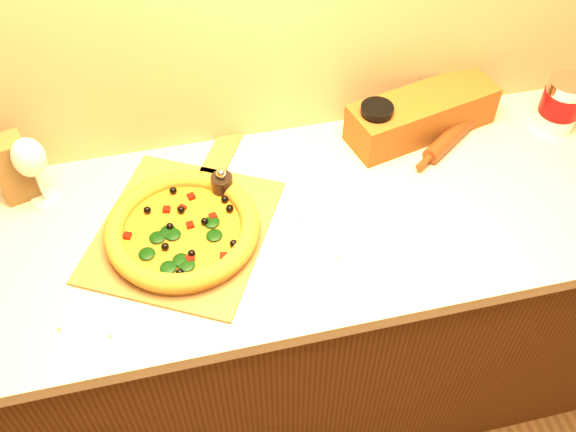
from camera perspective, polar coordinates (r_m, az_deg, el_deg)
The scene contains 12 objects.
cabinet at distance 1.98m, azimuth -0.21°, elevation -9.08°, with size 2.80×0.65×0.86m, color #46210F.
countertop at distance 1.62m, azimuth -0.25°, elevation -0.55°, with size 2.84×0.68×0.04m, color #C2AF98.
pizza_peel at distance 1.60m, azimuth -9.07°, elevation -0.83°, with size 0.56×0.63×0.01m.
pizza at distance 1.55m, azimuth -9.34°, elevation -1.17°, with size 0.37×0.37×0.05m.
bottle_cap at distance 1.49m, azimuth -12.27°, elevation -6.89°, with size 0.02×0.02×0.01m, color black.
pepper_grinder at distance 1.62m, azimuth -5.85°, elevation 2.58°, with size 0.05×0.05×0.10m.
rolling_pin at distance 1.84m, azimuth 14.36°, elevation 6.92°, with size 0.28×0.21×0.05m.
coffee_canister at distance 1.96m, azimuth 23.13°, elevation 9.20°, with size 0.11×0.11×0.15m.
bread_bag at distance 1.84m, azimuth 11.80°, elevation 8.84°, with size 0.42×0.14×0.12m, color brown.
wine_glass at distance 1.66m, azimuth -22.01°, elevation 4.70°, with size 0.08×0.08×0.20m.
paper_bag at distance 1.74m, azimuth -23.21°, elevation 3.91°, with size 0.09×0.07×0.18m, color brown.
dark_jar at distance 1.76m, azimuth 7.73°, elevation 7.86°, with size 0.09×0.09×0.14m.
Camera 1 is at (-0.23, 0.39, 2.11)m, focal length 40.00 mm.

